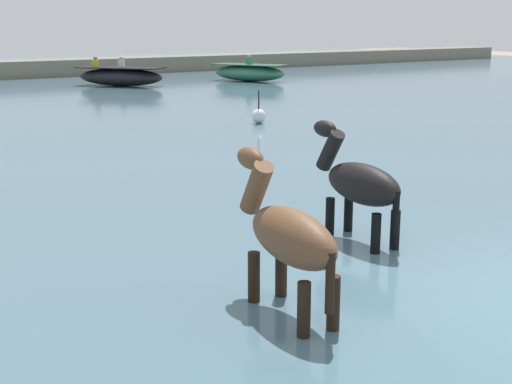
% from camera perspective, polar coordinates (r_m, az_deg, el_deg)
% --- Properties ---
extents(water_surface, '(90.00, 90.00, 0.38)m').
position_cam_1_polar(water_surface, '(15.28, -9.40, 2.71)').
color(water_surface, '#476675').
rests_on(water_surface, ground).
extents(horse_lead_bay, '(0.57, 1.72, 1.86)m').
position_cam_1_polar(horse_lead_bay, '(6.48, 2.67, -3.94)').
color(horse_lead_bay, brown).
rests_on(horse_lead_bay, ground).
extents(horse_trailing_black, '(0.50, 1.67, 1.83)m').
position_cam_1_polar(horse_trailing_black, '(8.76, 8.50, 0.47)').
color(horse_trailing_black, black).
rests_on(horse_trailing_black, ground).
extents(boat_near_port, '(2.89, 3.92, 1.27)m').
position_cam_1_polar(boat_near_port, '(33.30, -0.56, 9.82)').
color(boat_near_port, '#337556').
rests_on(boat_near_port, water_surface).
extents(boat_near_starboard, '(3.56, 3.99, 1.29)m').
position_cam_1_polar(boat_near_starboard, '(31.28, -11.12, 9.34)').
color(boat_near_starboard, black).
rests_on(boat_near_starboard, water_surface).
extents(channel_buoy, '(0.40, 0.40, 0.92)m').
position_cam_1_polar(channel_buoy, '(19.13, 0.23, 6.30)').
color(channel_buoy, silver).
rests_on(channel_buoy, water_surface).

